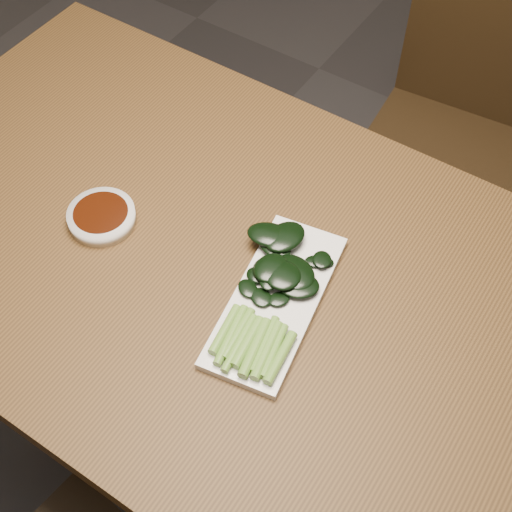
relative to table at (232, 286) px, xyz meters
The scene contains 6 objects.
ground 0.68m from the table, ahead, with size 6.00×6.00×0.00m, color #2B2928.
table is the anchor object (origin of this frame).
chair_far 0.83m from the table, 82.01° to the left, with size 0.43×0.43×0.89m.
sauce_bowl 0.25m from the table, 167.77° to the right, with size 0.11×0.11×0.03m.
serving_plate 0.13m from the table, 13.66° to the right, with size 0.18×0.33×0.01m.
gai_lan 0.14m from the table, 10.70° to the right, with size 0.19×0.29×0.03m.
Camera 1 is at (0.41, -0.55, 1.70)m, focal length 50.00 mm.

